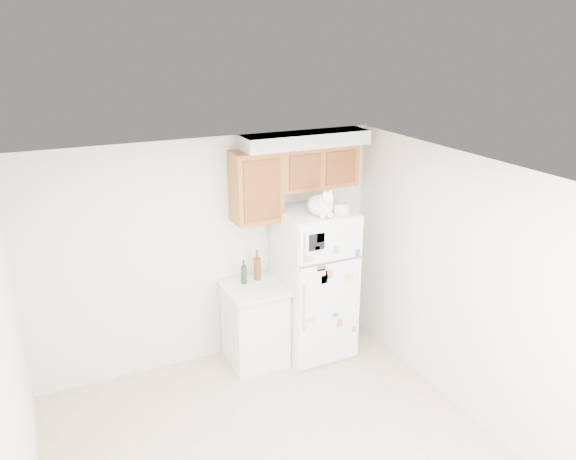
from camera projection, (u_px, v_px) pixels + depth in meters
room_shell at (287, 276)px, 4.44m from camera, size 3.84×4.04×2.52m
refrigerator at (314, 283)px, 6.27m from camera, size 0.76×0.78×1.70m
base_counter at (255, 324)px, 6.18m from camera, size 0.64×0.64×0.92m
cat at (322, 205)px, 5.77m from camera, size 0.31×0.45×0.32m
storage_box_back at (322, 202)px, 6.09m from camera, size 0.21×0.18×0.10m
storage_box_front at (340, 208)px, 5.92m from camera, size 0.18×0.15×0.09m
bottle_green at (244, 272)px, 6.05m from camera, size 0.06×0.06×0.27m
bottle_amber at (257, 265)px, 6.13m from camera, size 0.08×0.08×0.34m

